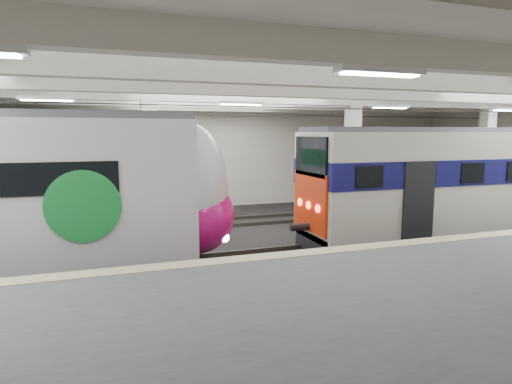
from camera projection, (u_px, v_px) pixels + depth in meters
name	position (u px, v px, depth m)	size (l,w,h in m)	color
station_hall	(282.00, 159.00, 11.28)	(36.00, 24.00, 5.75)	black
older_rer	(462.00, 182.00, 15.53)	(12.33, 2.72, 4.12)	beige
far_train	(5.00, 179.00, 15.67)	(13.59, 2.86, 4.35)	silver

